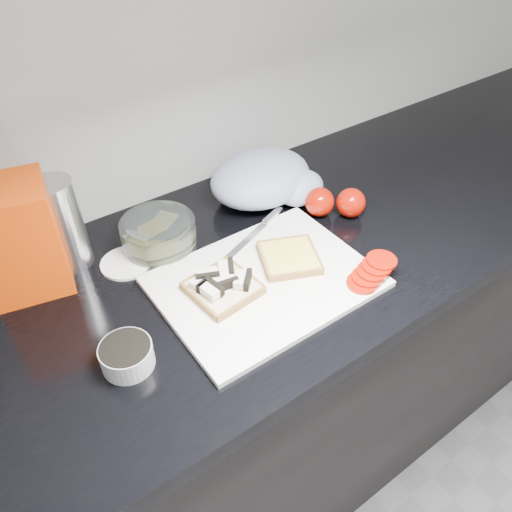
{
  "coord_description": "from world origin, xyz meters",
  "views": [
    {
      "loc": [
        -0.4,
        0.56,
        1.57
      ],
      "look_at": [
        0.02,
        1.14,
        0.95
      ],
      "focal_mm": 35.0,
      "sensor_mm": 36.0,
      "label": 1
    }
  ],
  "objects_px": {
    "bread_bag": "(19,239)",
    "steel_canister": "(62,225)",
    "cutting_board": "(265,282)",
    "glass_bowl": "(159,234)"
  },
  "relations": [
    {
      "from": "bread_bag",
      "to": "steel_canister",
      "type": "height_order",
      "value": "bread_bag"
    },
    {
      "from": "bread_bag",
      "to": "cutting_board",
      "type": "bearing_deg",
      "value": -24.06
    },
    {
      "from": "glass_bowl",
      "to": "bread_bag",
      "type": "distance_m",
      "value": 0.26
    },
    {
      "from": "cutting_board",
      "to": "steel_canister",
      "type": "height_order",
      "value": "steel_canister"
    },
    {
      "from": "cutting_board",
      "to": "steel_canister",
      "type": "distance_m",
      "value": 0.4
    },
    {
      "from": "glass_bowl",
      "to": "cutting_board",
      "type": "bearing_deg",
      "value": -62.93
    },
    {
      "from": "glass_bowl",
      "to": "steel_canister",
      "type": "relative_size",
      "value": 0.81
    },
    {
      "from": "cutting_board",
      "to": "bread_bag",
      "type": "bearing_deg",
      "value": 143.89
    },
    {
      "from": "bread_bag",
      "to": "glass_bowl",
      "type": "bearing_deg",
      "value": 2.26
    },
    {
      "from": "cutting_board",
      "to": "bread_bag",
      "type": "relative_size",
      "value": 1.86
    }
  ]
}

